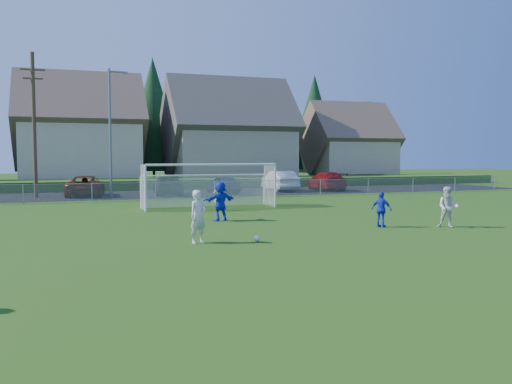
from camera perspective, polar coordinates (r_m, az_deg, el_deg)
ground at (r=15.86m, az=9.83°, el=-6.94°), size 160.00×160.00×0.00m
asphalt_lot at (r=41.86m, az=-9.01°, el=-0.17°), size 60.00×60.00×0.00m
grass_embankment at (r=49.22m, az=-10.62°, el=0.88°), size 70.00×6.00×0.80m
soccer_ball at (r=18.58m, az=0.11°, el=-4.94°), size 0.22×0.22×0.22m
player_white_a at (r=18.35m, az=-6.10°, el=-2.59°), size 0.77×0.66×1.79m
player_white_b at (r=23.48m, az=19.55°, el=-1.51°), size 1.03×1.02×1.68m
player_blue_a at (r=22.82m, az=13.08°, el=-1.80°), size 0.78×0.91×1.47m
player_blue_b at (r=24.48m, az=-3.77°, el=-0.96°), size 1.73×1.03×1.78m
goalkeeper at (r=28.68m, az=-3.96°, el=-0.56°), size 0.62×0.52×1.45m
car_c at (r=40.96m, az=-17.50°, el=0.63°), size 3.10×5.54×1.46m
car_d at (r=40.58m, az=-9.27°, el=0.71°), size 2.53×5.15×1.44m
car_e at (r=41.77m, az=-3.48°, el=0.80°), size 1.98×4.15×1.37m
car_f at (r=44.69m, az=2.53°, el=1.18°), size 1.96×5.04×1.64m
car_g at (r=45.81m, az=7.37°, el=1.16°), size 2.83×5.55×1.54m
soccer_goal at (r=30.61m, az=-5.07°, el=1.40°), size 7.42×1.90×2.50m
chainlink_fence at (r=36.44m, az=-7.42°, el=0.22°), size 52.06×0.06×1.20m
streetlight at (r=39.72m, az=-15.03°, el=6.50°), size 1.38×0.18×9.00m
utility_pole at (r=40.64m, az=-22.32°, el=6.71°), size 1.60×0.26×10.00m
houses_row at (r=57.00m, az=-9.92°, el=8.28°), size 53.90×11.45×13.27m
tree_row at (r=63.01m, az=-11.73°, el=7.45°), size 65.98×12.36×13.80m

